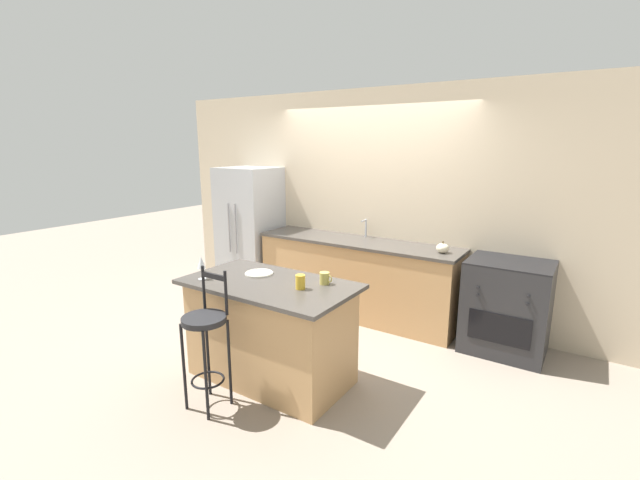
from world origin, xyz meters
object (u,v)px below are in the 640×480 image
object	(u,v)px
refrigerator	(250,230)
oven_range	(507,307)
pumpkin_decoration	(443,248)
bar_stool_near	(206,335)
dinner_plate	(259,273)
coffee_mug	(325,278)
wine_glass	(201,263)
tumbler_cup	(300,282)

from	to	relation	value
refrigerator	oven_range	bearing A→B (deg)	0.36
pumpkin_decoration	bar_stool_near	bearing A→B (deg)	-116.05
dinner_plate	pumpkin_decoration	bearing A→B (deg)	52.25
refrigerator	pumpkin_decoration	bearing A→B (deg)	-0.23
coffee_mug	pumpkin_decoration	size ratio (longest dim) A/B	0.89
oven_range	wine_glass	bearing A→B (deg)	-138.04
refrigerator	dinner_plate	size ratio (longest dim) A/B	6.79
oven_range	dinner_plate	bearing A→B (deg)	-139.81
wine_glass	pumpkin_decoration	xyz separation A→B (m)	(1.51, 1.93, -0.06)
dinner_plate	tumbler_cup	bearing A→B (deg)	-12.73
oven_range	wine_glass	size ratio (longest dim) A/B	4.51
oven_range	dinner_plate	size ratio (longest dim) A/B	3.66
tumbler_cup	dinner_plate	bearing A→B (deg)	167.27
refrigerator	wine_glass	world-z (taller)	refrigerator
dinner_plate	wine_glass	bearing A→B (deg)	-129.42
oven_range	tumbler_cup	xyz separation A→B (m)	(-1.31, -1.70, 0.49)
dinner_plate	oven_range	bearing A→B (deg)	40.19
bar_stool_near	wine_glass	distance (m)	0.68
dinner_plate	wine_glass	size ratio (longest dim) A/B	1.23
bar_stool_near	coffee_mug	bearing A→B (deg)	55.20
oven_range	tumbler_cup	world-z (taller)	tumbler_cup
bar_stool_near	pumpkin_decoration	distance (m)	2.56
dinner_plate	coffee_mug	world-z (taller)	coffee_mug
oven_range	wine_glass	xyz separation A→B (m)	(-2.18, -1.96, 0.58)
dinner_plate	bar_stool_near	bearing A→B (deg)	-83.54
refrigerator	tumbler_cup	xyz separation A→B (m)	(2.07, -1.68, 0.09)
coffee_mug	tumbler_cup	world-z (taller)	tumbler_cup
oven_range	coffee_mug	xyz separation A→B (m)	(-1.21, -1.49, 0.49)
coffee_mug	tumbler_cup	distance (m)	0.24
refrigerator	wine_glass	xyz separation A→B (m)	(1.20, -1.94, 0.18)
coffee_mug	dinner_plate	bearing A→B (deg)	-172.33
oven_range	tumbler_cup	bearing A→B (deg)	-127.65
wine_glass	dinner_plate	bearing A→B (deg)	50.58
oven_range	coffee_mug	bearing A→B (deg)	-129.17
tumbler_cup	pumpkin_decoration	bearing A→B (deg)	68.94
pumpkin_decoration	refrigerator	bearing A→B (deg)	179.77
oven_range	pumpkin_decoration	size ratio (longest dim) A/B	7.17
wine_glass	tumbler_cup	distance (m)	0.91
oven_range	tumbler_cup	size ratio (longest dim) A/B	7.91
refrigerator	coffee_mug	xyz separation A→B (m)	(2.17, -1.47, 0.08)
dinner_plate	coffee_mug	xyz separation A→B (m)	(0.65, 0.09, 0.04)
wine_glass	tumbler_cup	world-z (taller)	wine_glass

